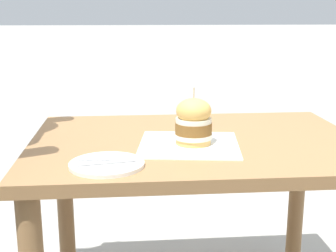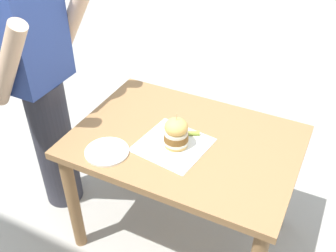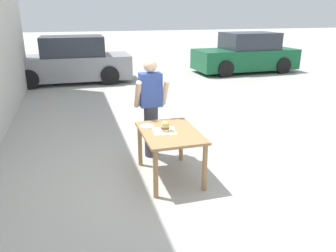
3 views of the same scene
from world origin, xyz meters
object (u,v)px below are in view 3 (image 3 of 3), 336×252
Objects in this scene: pickle_spear at (173,131)px; diner_across_table at (151,107)px; parked_car_mid_block at (71,62)px; side_plate_with_forks at (147,126)px; patio_table at (170,139)px; parked_car_near_curb at (246,54)px; sandwich at (165,126)px.

pickle_spear is 0.05× the size of diner_across_table.
diner_across_table is 7.11m from parked_car_mid_block.
parked_car_mid_block is (-1.06, 7.54, -0.03)m from side_plate_with_forks.
patio_table is 9.81m from parked_car_near_curb.
parked_car_mid_block is at bearing 99.17° from sandwich.
diner_across_table is (-0.08, 0.85, 0.26)m from patio_table.
pickle_spear is at bearing -46.03° from side_plate_with_forks.
diner_across_table is at bearing -128.75° from parked_car_near_curb.
parked_car_near_curb and parked_car_mid_block have the same top height.
side_plate_with_forks is (-0.31, 0.32, -0.01)m from pickle_spear.
parked_car_mid_block is at bearing 99.90° from pickle_spear.
parked_car_near_curb is at bearing 1.35° from parked_car_mid_block.
parked_car_near_curb is at bearing 54.97° from pickle_spear.
patio_table is 0.14m from pickle_spear.
sandwich reaches higher than pickle_spear.
sandwich is 0.11× the size of diner_across_table.
diner_across_table is at bearing 70.80° from side_plate_with_forks.
sandwich is (-0.07, 0.02, 0.20)m from patio_table.
sandwich is 0.05× the size of parked_car_mid_block.
sandwich is at bearing -80.83° from parked_car_mid_block.
patio_table is at bearing -84.48° from diner_across_table.
pickle_spear is 0.02× the size of parked_car_mid_block.
parked_car_near_curb is (5.63, 8.03, -0.03)m from pickle_spear.
diner_across_table reaches higher than parked_car_near_curb.
pickle_spear is 7.98m from parked_car_mid_block.
pickle_spear is 9.81m from parked_car_near_curb.
pickle_spear is at bearing -125.03° from parked_car_near_curb.
pickle_spear is (0.04, -0.02, 0.13)m from patio_table.
side_plate_with_forks is (-0.27, 0.30, 0.12)m from patio_table.
side_plate_with_forks is at bearing -109.20° from diner_across_table.
parked_car_mid_block is (-1.33, 7.84, 0.10)m from patio_table.
side_plate_with_forks is 0.59m from diner_across_table.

